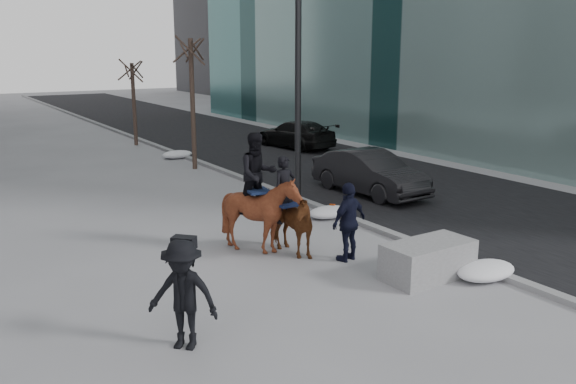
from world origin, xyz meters
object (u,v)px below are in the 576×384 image
planter (428,260)px  car_near (370,173)px  mounted_right (260,205)px  mounted_left (288,219)px

planter → car_near: car_near is taller
planter → mounted_right: (-2.07, 3.24, 0.72)m
planter → car_near: size_ratio=0.45×
planter → car_near: bearing=59.8°
car_near → planter: bearing=-122.7°
planter → mounted_left: mounted_left is taller
car_near → mounted_left: bearing=-148.5°
planter → mounted_left: size_ratio=0.84×
car_near → mounted_left: size_ratio=1.90×
planter → mounted_right: bearing=122.6°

